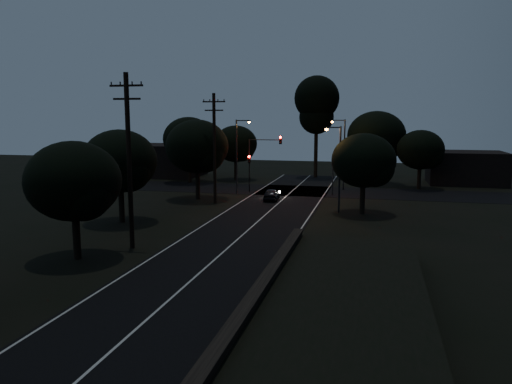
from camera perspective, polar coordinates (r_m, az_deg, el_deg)
The scene contains 23 objects.
ground at distance 18.12m, azimuth -19.11°, elevation -19.28°, with size 160.00×160.00×0.00m, color black.
road_surface at distance 46.13m, azimuth 2.06°, elevation -1.76°, with size 60.00×70.00×0.03m.
retaining_wall at distance 18.13m, azimuth 8.69°, elevation -16.68°, with size 6.93×26.00×1.60m.
utility_pole_mid at distance 32.17m, azimuth -14.31°, elevation 3.74°, with size 2.20×0.30×11.00m.
utility_pole_far at distance 47.84m, azimuth -4.78°, elevation 5.19°, with size 2.20×0.30×10.50m.
tree_left_b at distance 30.55m, azimuth -19.94°, elevation 0.93°, with size 5.48×5.48×6.96m.
tree_left_c at distance 40.32m, azimuth -15.13°, elevation 3.23°, with size 5.82×5.82×7.35m.
tree_left_d at distance 50.37m, azimuth -6.57°, elevation 5.03°, with size 6.34×6.34×8.04m.
tree_far_nw at distance 65.79m, azimuth -2.20°, elevation 5.41°, with size 5.66×5.66×7.16m.
tree_far_w at distance 63.51m, azimuth -7.54°, elevation 5.90°, with size 6.49×6.49×8.28m.
tree_far_ne at distance 63.26m, azimuth 13.82°, elevation 6.12°, with size 7.12×7.12×9.00m.
tree_far_e at distance 60.60m, azimuth 18.47°, elevation 4.48°, with size 5.36×5.36×6.80m.
tree_right_a at distance 43.42m, azimuth 12.44°, elevation 3.37°, with size 5.46×5.46×6.94m.
tall_pine at distance 68.83m, azimuth 6.95°, elevation 9.91°, with size 6.06×6.06×13.78m.
building_left at distance 71.75m, azimuth -10.39°, elevation 3.60°, with size 10.00×8.00×4.40m, color black.
building_right at distance 67.57m, azimuth 22.85°, elevation 2.58°, with size 9.00×7.00×4.00m, color black.
signal_left at distance 55.31m, azimuth -0.77°, elevation 2.94°, with size 0.28×0.35×4.10m.
signal_right at distance 53.80m, azimuth 8.78°, elevation 2.67°, with size 0.28×0.35×4.10m.
signal_mast at distance 54.80m, azimuth 0.94°, elevation 4.46°, with size 3.70×0.35×6.25m.
streetlight_a at distance 53.43m, azimuth -2.04°, elevation 4.66°, with size 1.66×0.26×8.00m.
streetlight_b at distance 57.59m, azimuth 9.86°, elevation 4.83°, with size 1.66×0.26×8.00m.
streetlight_c at distance 43.65m, azimuth 9.33°, elevation 3.29°, with size 1.46×0.26×7.50m.
car at distance 50.04m, azimuth 1.79°, elevation -0.27°, with size 1.39×3.46×1.18m, color black.
Camera 1 is at (8.96, -13.35, 8.34)m, focal length 35.00 mm.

